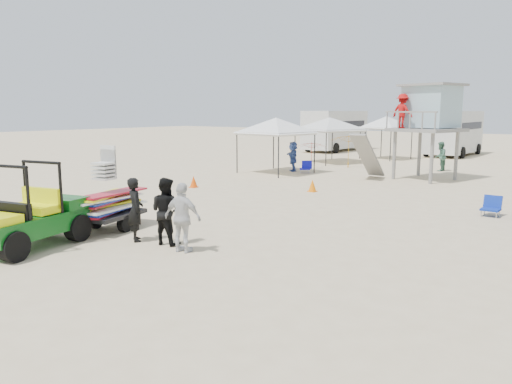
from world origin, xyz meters
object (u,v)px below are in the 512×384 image
Objects in this scene: man_left at (135,209)px; surf_trailer at (109,200)px; lifeguard_tower at (427,110)px; utility_cart at (26,210)px.

surf_trailer is at bearing 20.88° from man_left.
man_left is 0.37× the size of lifeguard_tower.
man_left is 16.23m from lifeguard_tower.
utility_cart reaches higher than man_left.
lifeguard_tower is at bearing 77.96° from surf_trailer.
utility_cart is 0.66× the size of lifeguard_tower.
surf_trailer reaches higher than utility_cart.
surf_trailer is (0.01, 2.34, -0.10)m from utility_cart.
surf_trailer is 16.18m from lifeguard_tower.
utility_cart is at bearing -100.54° from lifeguard_tower.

